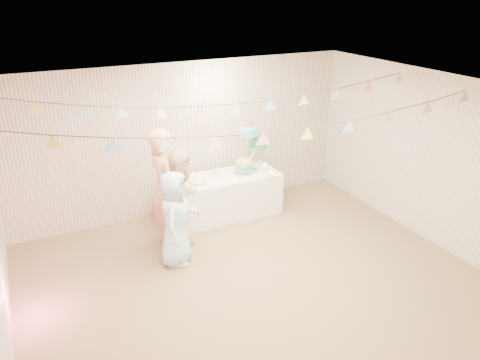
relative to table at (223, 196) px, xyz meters
name	(u,v)px	position (x,y,z in m)	size (l,w,h in m)	color
floor	(253,280)	(-0.46, -1.97, -0.36)	(6.00, 6.00, 0.00)	brown
ceiling	(255,91)	(-0.46, -1.97, 2.24)	(6.00, 6.00, 0.00)	white
back_wall	(185,139)	(-0.46, 0.53, 0.94)	(6.00, 6.00, 0.00)	silver
front_wall	(397,307)	(-0.46, -4.47, 0.94)	(6.00, 6.00, 0.00)	silver
right_wall	(428,158)	(2.54, -1.97, 0.94)	(5.00, 5.00, 0.00)	silver
table	(223,196)	(0.00, 0.00, 0.00)	(1.94, 0.78, 0.73)	white
cake_stand	(251,147)	(0.55, 0.05, 0.79)	(0.72, 0.42, 0.81)	silver
cake_bottom	(244,167)	(0.40, -0.01, 0.47)	(0.31, 0.31, 0.15)	teal
cake_middle	(257,147)	(0.73, 0.14, 0.74)	(0.27, 0.27, 0.22)	#1D8536
cake_top_tier	(248,136)	(0.49, 0.02, 1.01)	(0.25, 0.25, 0.19)	#51D8FF
platter	(198,181)	(-0.48, -0.05, 0.40)	(0.30, 0.30, 0.02)	white
posy	(216,171)	(-0.10, 0.05, 0.46)	(0.13, 0.13, 0.14)	white
person_adult_a	(165,191)	(-1.21, -0.62, 0.59)	(0.70, 0.46, 1.91)	tan
person_adult_b	(183,202)	(-1.01, -0.82, 0.45)	(0.79, 0.61, 1.62)	#D8B885
person_child	(175,219)	(-1.23, -1.06, 0.34)	(0.69, 0.45, 1.41)	#ABDDF2
bunting_back	(217,94)	(-0.46, -0.87, 1.99)	(5.60, 1.10, 0.40)	pink
bunting_front	(263,119)	(-0.46, -2.17, 1.96)	(5.60, 0.90, 0.36)	#72A5E5
tealight_0	(182,187)	(-0.80, -0.15, 0.38)	(0.04, 0.04, 0.03)	#FFD88C
tealight_1	(200,175)	(-0.35, 0.18, 0.38)	(0.04, 0.04, 0.03)	#FFD88C
tealight_2	(234,179)	(0.10, -0.22, 0.38)	(0.04, 0.04, 0.03)	#FFD88C
tealight_3	(236,168)	(0.35, 0.22, 0.38)	(0.04, 0.04, 0.03)	#FFD88C
tealight_4	(270,171)	(0.82, -0.18, 0.38)	(0.04, 0.04, 0.03)	#FFD88C
tealight_5	(265,164)	(0.90, 0.15, 0.38)	(0.04, 0.04, 0.03)	#FFD88C
tealight_6	(201,182)	(-0.45, -0.10, 0.38)	(0.04, 0.04, 0.03)	#FFD88C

